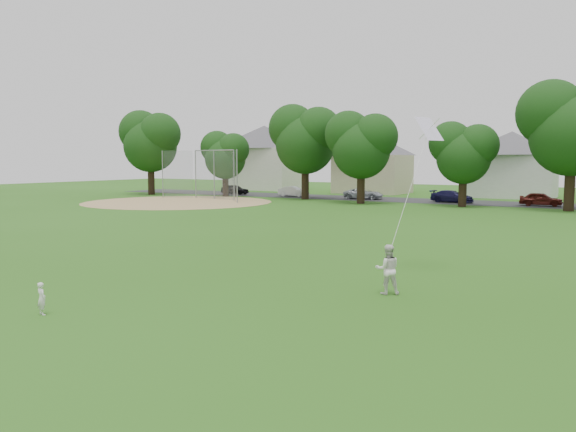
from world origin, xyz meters
The scene contains 10 objects.
ground centered at (0.00, 0.00, 0.00)m, with size 160.00×160.00×0.00m, color #275613.
street centered at (0.00, 42.00, 0.01)m, with size 90.00×7.00×0.01m, color #2D2D30.
dirt_infield centered at (-26.00, 28.00, 0.01)m, with size 18.00×18.00×0.02m, color #9E7F51.
toddler centered at (-1.92, -3.66, 0.43)m, with size 0.31×0.20×0.86m, color white.
older_boy centered at (4.89, 3.12, 0.75)m, with size 0.73×0.57×1.50m, color silver.
kite centered at (4.84, 5.15, 3.09)m, with size 1.02×2.66×5.72m.
baseball_backstop centered at (-25.89, 32.72, 2.52)m, with size 11.32×3.77×5.04m.
tree_row centered at (2.18, 36.12, 6.31)m, with size 81.81×9.10×10.64m.
parked_cars centered at (7.06, 41.00, 0.60)m, with size 71.09×2.56×1.26m.
house_row centered at (-1.33, 52.00, 4.94)m, with size 76.83×13.95×10.30m.
Camera 1 is at (10.88, -12.50, 3.98)m, focal length 35.00 mm.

